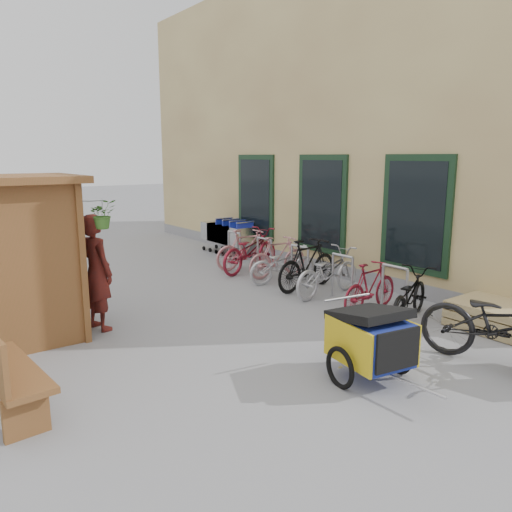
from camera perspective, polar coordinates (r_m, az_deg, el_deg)
ground at (r=7.31m, az=3.95°, el=-10.06°), size 80.00×80.00×0.00m
building at (r=14.61m, az=12.29°, el=14.35°), size 6.07×13.00×7.00m
bike_rack at (r=10.35m, az=5.02°, el=-0.67°), size 0.05×5.35×0.86m
pallet_stack at (r=8.69m, az=25.63°, el=-6.20°), size 1.00×1.20×0.40m
bench at (r=5.93m, az=-27.17°, el=-11.13°), size 0.60×1.64×1.02m
shopping_carts at (r=13.76m, az=-3.45°, el=2.62°), size 0.56×1.87×1.00m
child_trailer at (r=6.20m, az=13.00°, el=-9.08°), size 1.02×1.65×0.95m
cargo_bike at (r=7.07m, az=26.88°, el=-7.21°), size 1.24×2.27×1.13m
person_kiosk at (r=8.06m, az=-17.76°, el=-1.80°), size 0.58×0.74×1.81m
bike_0 at (r=8.57m, az=17.09°, el=-4.31°), size 1.71×1.07×0.85m
bike_1 at (r=8.87m, az=12.95°, el=-3.46°), size 1.50×0.55×0.88m
bike_2 at (r=9.74m, az=8.19°, el=-1.81°), size 1.82×0.79×0.93m
bike_3 at (r=10.13m, az=5.90°, el=-0.91°), size 1.79×0.72×1.04m
bike_4 at (r=10.64m, az=3.07°, el=-0.89°), size 1.64×0.82×0.82m
bike_5 at (r=11.12m, az=2.51°, el=-0.08°), size 1.56×0.51×0.92m
bike_6 at (r=11.63m, az=-0.69°, el=0.63°), size 2.01×1.14×1.00m
bike_7 at (r=11.89m, az=-1.14°, el=0.79°), size 1.64×0.60×0.97m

